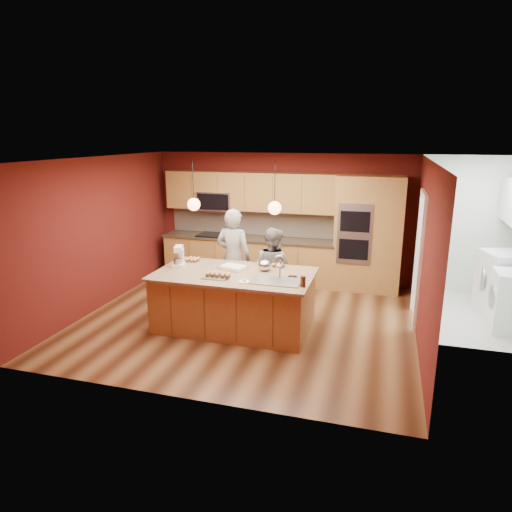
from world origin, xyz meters
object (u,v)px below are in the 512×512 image
(island, at_px, (235,300))
(stand_mixer, at_px, (179,258))
(mixing_bowl, at_px, (265,265))
(person_left, at_px, (234,258))
(person_right, at_px, (273,269))

(island, height_order, stand_mixer, island)
(stand_mixer, bearing_deg, mixing_bowl, -9.44)
(person_left, bearing_deg, stand_mixer, 55.47)
(island, relative_size, person_right, 1.68)
(island, relative_size, person_left, 1.40)
(person_left, bearing_deg, person_right, -177.09)
(person_left, xyz_separation_m, person_right, (0.73, 0.00, -0.15))
(island, height_order, mixing_bowl, island)
(person_left, bearing_deg, island, 112.92)
(person_left, xyz_separation_m, stand_mixer, (-0.66, -0.87, 0.18))
(island, bearing_deg, person_right, 68.33)
(stand_mixer, distance_m, mixing_bowl, 1.45)
(person_left, height_order, mixing_bowl, person_left)
(stand_mixer, height_order, mixing_bowl, stand_mixer)
(person_left, height_order, person_right, person_left)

